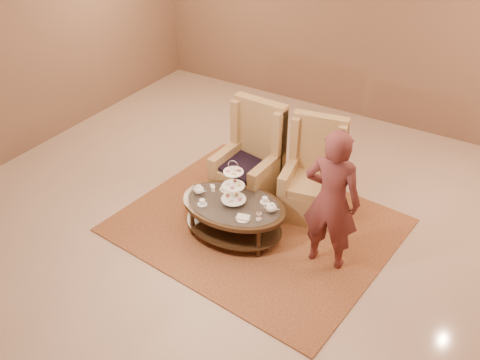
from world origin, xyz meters
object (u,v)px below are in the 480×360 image
Objects in this scene: tea_table at (234,209)px; armchair_right at (313,181)px; armchair_left at (251,168)px; person at (332,201)px.

tea_table is 1.17m from armchair_right.
tea_table is at bearing -71.11° from armchair_left.
armchair_right is at bearing 56.04° from tea_table.
armchair_right is at bearing -60.65° from person.
armchair_left is 0.85m from armchair_right.
person reaches higher than armchair_left.
armchair_left reaches higher than tea_table.
person is (1.43, -0.67, 0.41)m from armchair_left.
tea_table is 1.00× the size of armchair_left.
tea_table is 0.87m from armchair_left.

